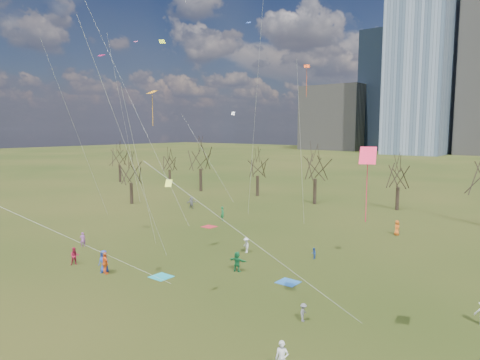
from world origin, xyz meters
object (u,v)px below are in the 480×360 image
Objects in this scene: person_0 at (104,261)px; person_4 at (105,263)px; blanket_crimson at (209,227)px; person_1 at (282,359)px; blanket_navy at (288,282)px; person_2 at (75,256)px; blanket_teal at (161,277)px.

person_4 is at bearing -38.22° from person_0.
person_4 reaches higher than blanket_crimson.
person_0 is 1.06× the size of person_1.
person_2 is (-17.08, -7.94, 0.77)m from blanket_navy.
person_0 is at bearing 147.12° from person_1.
blanket_crimson is (-17.72, 10.24, 0.00)m from blanket_navy.
person_4 reaches higher than person_1.
person_4 is (4.85, -17.94, 0.90)m from blanket_crimson.
person_2 is at bearing -162.61° from blanket_teal.
blanket_navy is at bearing -30.02° from blanket_crimson.
blanket_teal is 5.12m from person_0.
person_0 is 20.09m from person_1.
blanket_teal is 0.89× the size of person_1.
person_1 is (24.26, -21.33, 0.89)m from blanket_crimson.
person_2 is at bearing 167.64° from person_0.
blanket_navy is 15.03m from person_4.
person_4 is (-12.87, -7.70, 0.90)m from blanket_navy.
blanket_teal is 4.86m from person_4.
blanket_navy is 0.84× the size of person_0.
person_4 is at bearing -149.09° from blanket_navy.
blanket_crimson is at bearing 86.25° from person_0.
person_2 is at bearing -155.08° from blanket_navy.
blanket_crimson is 1.02× the size of person_2.
person_2 is at bearing -88.00° from blanket_crimson.
person_0 reaches higher than person_1.
person_4 is at bearing 147.32° from person_1.
person_2 is (-23.63, 3.15, -0.12)m from person_1.
blanket_navy is at bearing -39.68° from person_2.
blanket_teal is at bearing 8.60° from person_0.
blanket_navy is at bearing -138.44° from person_4.
blanket_crimson is at bearing 149.98° from blanket_navy.
person_1 is (19.78, -3.52, -0.05)m from person_0.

